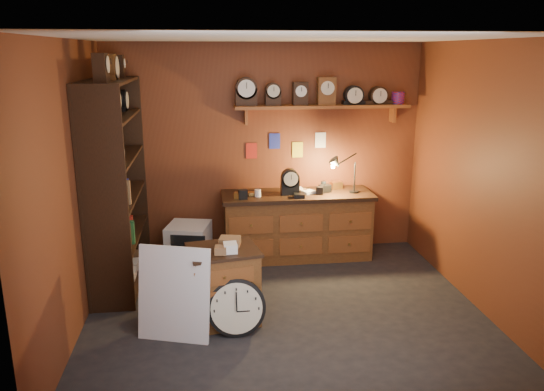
{
  "coord_description": "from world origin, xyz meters",
  "views": [
    {
      "loc": [
        -0.75,
        -4.9,
        2.58
      ],
      "look_at": [
        -0.09,
        0.35,
        1.14
      ],
      "focal_mm": 35.0,
      "sensor_mm": 36.0,
      "label": 1
    }
  ],
  "objects_px": {
    "shelving_unit": "(113,176)",
    "big_round_clock": "(236,308)",
    "workbench": "(297,222)",
    "low_cabinet": "(224,282)"
  },
  "relations": [
    {
      "from": "big_round_clock",
      "to": "low_cabinet",
      "type": "bearing_deg",
      "value": 109.86
    },
    {
      "from": "shelving_unit",
      "to": "workbench",
      "type": "distance_m",
      "value": 2.35
    },
    {
      "from": "shelving_unit",
      "to": "big_round_clock",
      "type": "relative_size",
      "value": 4.67
    },
    {
      "from": "shelving_unit",
      "to": "workbench",
      "type": "height_order",
      "value": "shelving_unit"
    },
    {
      "from": "low_cabinet",
      "to": "big_round_clock",
      "type": "xyz_separation_m",
      "value": [
        0.1,
        -0.29,
        -0.14
      ]
    },
    {
      "from": "shelving_unit",
      "to": "big_round_clock",
      "type": "xyz_separation_m",
      "value": [
        1.27,
        -1.38,
        -0.98
      ]
    },
    {
      "from": "low_cabinet",
      "to": "big_round_clock",
      "type": "distance_m",
      "value": 0.34
    },
    {
      "from": "shelving_unit",
      "to": "workbench",
      "type": "relative_size",
      "value": 1.35
    },
    {
      "from": "shelving_unit",
      "to": "big_round_clock",
      "type": "bearing_deg",
      "value": -47.41
    },
    {
      "from": "workbench",
      "to": "low_cabinet",
      "type": "relative_size",
      "value": 2.26
    }
  ]
}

